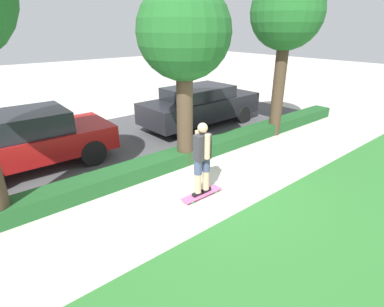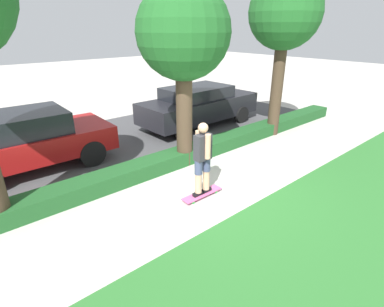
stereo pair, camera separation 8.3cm
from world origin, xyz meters
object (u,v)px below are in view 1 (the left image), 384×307
at_px(skater_person, 202,158).
at_px(parked_car_front, 30,139).
at_px(tree_far, 287,16).
at_px(parked_car_middle, 201,105).
at_px(tree_mid, 184,36).
at_px(skateboard, 202,194).

height_order(skater_person, parked_car_front, skater_person).
height_order(tree_far, parked_car_front, tree_far).
xyz_separation_m(skater_person, parked_car_middle, (3.37, 3.89, -0.16)).
bearing_deg(parked_car_middle, skater_person, -132.71).
xyz_separation_m(skater_person, tree_mid, (0.80, 1.58, 2.28)).
xyz_separation_m(parked_car_front, parked_car_middle, (5.74, -0.02, -0.02)).
xyz_separation_m(skateboard, parked_car_middle, (3.37, 3.89, 0.70)).
distance_m(tree_far, parked_car_front, 7.97).
distance_m(tree_far, parked_car_middle, 3.98).
distance_m(tree_mid, tree_far, 3.87).
relative_size(tree_far, parked_car_front, 1.23).
height_order(tree_mid, parked_car_middle, tree_mid).
xyz_separation_m(skateboard, tree_far, (4.64, 1.52, 3.64)).
distance_m(skater_person, parked_car_front, 4.58).
relative_size(parked_car_front, parked_car_middle, 0.86).
bearing_deg(skater_person, skateboard, 0.00).
height_order(tree_mid, parked_car_front, tree_mid).
height_order(tree_far, parked_car_middle, tree_far).
bearing_deg(tree_far, parked_car_middle, 118.31).
height_order(skater_person, parked_car_middle, skater_person).
height_order(skateboard, tree_far, tree_far).
bearing_deg(parked_car_middle, tree_far, -63.51).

